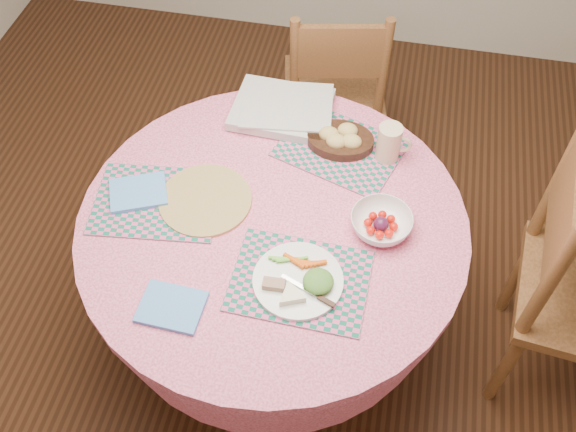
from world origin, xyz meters
name	(u,v)px	position (x,y,z in m)	size (l,w,h in m)	color
ground	(276,331)	(0.00, 0.00, 0.00)	(4.00, 4.00, 0.00)	#331C0F
dining_table	(274,254)	(0.00, 0.00, 0.56)	(1.24, 1.24, 0.75)	pink
chair_back	(335,88)	(0.06, 0.95, 0.49)	(0.51, 0.49, 0.93)	brown
placemat_front	(300,281)	(0.13, -0.21, 0.75)	(0.40, 0.30, 0.01)	#11624D
placemat_left	(157,202)	(-0.38, -0.01, 0.75)	(0.40, 0.30, 0.01)	#11624D
placemat_back	(340,149)	(0.16, 0.34, 0.75)	(0.40, 0.30, 0.01)	#11624D
wicker_trivet	(205,200)	(-0.23, 0.03, 0.76)	(0.30, 0.30, 0.01)	olive
napkin_near	(172,307)	(-0.21, -0.37, 0.76)	(0.18, 0.14, 0.01)	#538DD7
napkin_far	(138,192)	(-0.45, 0.01, 0.76)	(0.18, 0.14, 0.01)	#538DD7
dinner_plate	(300,281)	(0.13, -0.22, 0.77)	(0.27, 0.27, 0.05)	white
bread_bowl	(341,138)	(0.16, 0.36, 0.78)	(0.23, 0.23, 0.08)	black
latte_mug	(390,143)	(0.33, 0.34, 0.82)	(0.12, 0.08, 0.13)	beige
fruit_bowl	(381,223)	(0.34, 0.03, 0.78)	(0.25, 0.25, 0.06)	white
newspaper_stack	(283,109)	(-0.07, 0.47, 0.78)	(0.37, 0.29, 0.04)	silver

